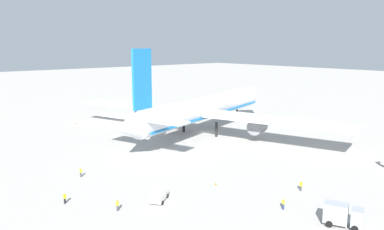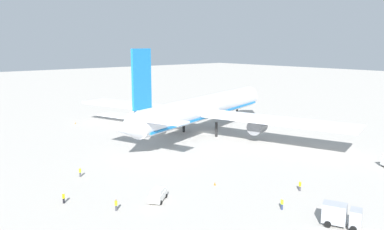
% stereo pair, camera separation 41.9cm
% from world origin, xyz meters
% --- Properties ---
extents(ground_plane, '(600.00, 600.00, 0.00)m').
position_xyz_m(ground_plane, '(0.00, 0.00, 0.00)').
color(ground_plane, '#ADA8A0').
extents(airliner, '(68.07, 80.91, 23.36)m').
position_xyz_m(airliner, '(-1.28, -0.30, 6.87)').
color(airliner, silver).
rests_on(airliner, ground).
extents(service_truck_2, '(3.95, 5.43, 3.07)m').
position_xyz_m(service_truck_2, '(-24.68, -54.26, 1.67)').
color(service_truck_2, '#999EA5').
rests_on(service_truck_2, ground).
extents(service_van, '(4.51, 4.03, 1.97)m').
position_xyz_m(service_van, '(-38.31, -31.15, 1.03)').
color(service_van, white).
rests_on(service_van, ground).
extents(ground_worker_0, '(0.49, 0.49, 1.72)m').
position_xyz_m(ground_worker_0, '(-49.97, -22.51, 0.87)').
color(ground_worker_0, black).
rests_on(ground_worker_0, ground).
extents(ground_worker_1, '(0.54, 0.54, 1.77)m').
position_xyz_m(ground_worker_1, '(-17.77, -43.17, 0.91)').
color(ground_worker_1, '#3F3F47').
rests_on(ground_worker_1, ground).
extents(ground_worker_2, '(0.56, 0.56, 1.76)m').
position_xyz_m(ground_worker_2, '(-26.20, -45.81, 0.90)').
color(ground_worker_2, navy).
rests_on(ground_worker_2, ground).
extents(ground_worker_3, '(0.56, 0.56, 1.75)m').
position_xyz_m(ground_worker_3, '(-45.18, -30.21, 0.89)').
color(ground_worker_3, '#3F3F47').
rests_on(ground_worker_3, ground).
extents(ground_worker_4, '(0.56, 0.56, 1.77)m').
position_xyz_m(ground_worker_4, '(-42.72, -12.57, 0.90)').
color(ground_worker_4, '#3F3F47').
rests_on(ground_worker_4, ground).
extents(traffic_cone_0, '(0.36, 0.36, 0.55)m').
position_xyz_m(traffic_cone_0, '(15.27, 40.54, 0.28)').
color(traffic_cone_0, orange).
rests_on(traffic_cone_0, ground).
extents(traffic_cone_1, '(0.36, 0.36, 0.55)m').
position_xyz_m(traffic_cone_1, '(35.77, 34.05, 0.28)').
color(traffic_cone_1, orange).
rests_on(traffic_cone_1, ground).
extents(traffic_cone_2, '(0.36, 0.36, 0.55)m').
position_xyz_m(traffic_cone_2, '(33.64, 29.50, 0.28)').
color(traffic_cone_2, orange).
rests_on(traffic_cone_2, ground).
extents(traffic_cone_3, '(0.36, 0.36, 0.55)m').
position_xyz_m(traffic_cone_3, '(-22.63, 34.75, 0.28)').
color(traffic_cone_3, orange).
rests_on(traffic_cone_3, ground).
extents(traffic_cone_4, '(0.36, 0.36, 0.55)m').
position_xyz_m(traffic_cone_4, '(-26.74, -31.97, 0.28)').
color(traffic_cone_4, orange).
rests_on(traffic_cone_4, ground).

